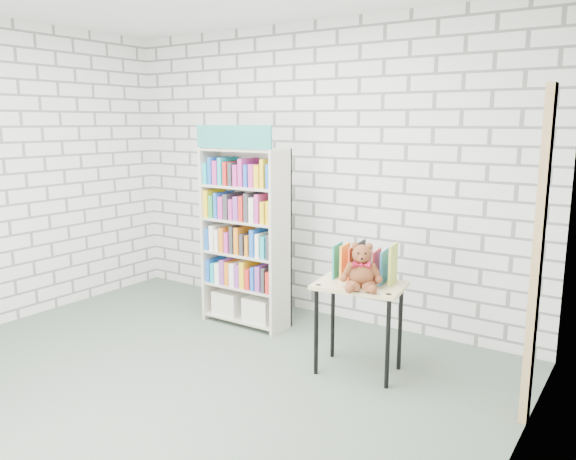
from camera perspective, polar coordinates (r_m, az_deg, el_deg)
The scene contains 7 objects.
ground at distance 4.28m, azimuth -12.06°, elevation -15.31°, with size 4.50×4.50×0.00m, color #4D5B4D.
room_shell at distance 3.85m, azimuth -13.13°, elevation 9.27°, with size 4.52×4.02×2.81m.
bookshelf at distance 5.19m, azimuth -4.35°, elevation -0.58°, with size 0.82×0.32×1.85m.
display_table at distance 4.25m, azimuth 7.26°, elevation -6.68°, with size 0.71×0.54×0.70m.
table_books at distance 4.28m, azimuth 7.77°, elevation -3.33°, with size 0.48×0.26×0.27m.
teddy_bear at distance 4.08m, azimuth 7.47°, elevation -4.07°, with size 0.31×0.30×0.33m.
door_trim at distance 3.73m, azimuth 23.99°, elevation -2.86°, with size 0.05×0.12×2.10m, color tan.
Camera 1 is at (2.81, -2.64, 1.88)m, focal length 35.00 mm.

